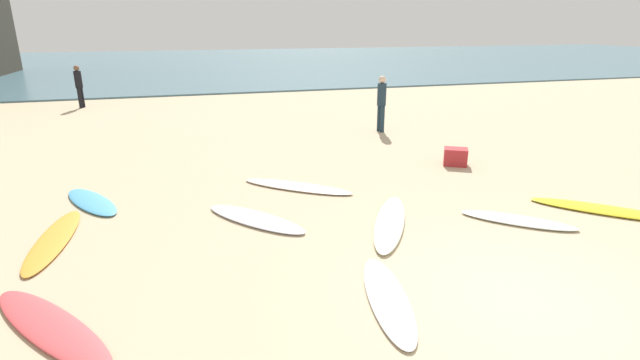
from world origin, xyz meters
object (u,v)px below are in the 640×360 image
(surfboard_4, at_px, (92,202))
(surfboard_3, at_px, (390,222))
(beachgoer_mid, at_px, (382,101))
(surfboard_7, at_px, (54,239))
(surfboard_6, at_px, (50,326))
(surfboard_2, at_px, (606,210))
(surfboard_5, at_px, (255,219))
(surfboard_1, at_px, (297,186))
(beach_cooler, at_px, (455,157))
(surfboard_8, at_px, (388,298))
(beachgoer_near, at_px, (79,84))
(surfboard_0, at_px, (518,220))

(surfboard_4, bearing_deg, surfboard_3, 125.50)
(surfboard_4, bearing_deg, beachgoer_mid, -179.22)
(surfboard_3, relative_size, surfboard_7, 1.03)
(surfboard_6, bearing_deg, surfboard_2, -30.54)
(surfboard_2, xyz_separation_m, surfboard_4, (-9.12, 3.12, -0.00))
(surfboard_5, distance_m, beachgoer_mid, 7.87)
(surfboard_1, relative_size, surfboard_6, 1.02)
(surfboard_4, height_order, beach_cooler, beach_cooler)
(surfboard_2, bearing_deg, surfboard_7, -55.44)
(surfboard_6, height_order, surfboard_8, surfboard_6)
(beach_cooler, bearing_deg, surfboard_6, -150.59)
(beachgoer_near, bearing_deg, surfboard_7, -157.32)
(beachgoer_near, bearing_deg, surfboard_3, -138.39)
(surfboard_1, distance_m, surfboard_7, 4.53)
(surfboard_3, bearing_deg, surfboard_8, -85.94)
(surfboard_8, height_order, beachgoer_near, beachgoer_near)
(surfboard_7, xyz_separation_m, surfboard_8, (4.39, -3.04, 0.00))
(beachgoer_near, height_order, beachgoer_mid, beachgoer_mid)
(surfboard_3, bearing_deg, beach_cooler, 72.44)
(surfboard_5, bearing_deg, surfboard_7, 139.51)
(surfboard_1, bearing_deg, surfboard_0, 87.51)
(surfboard_1, bearing_deg, surfboard_4, -55.03)
(surfboard_5, xyz_separation_m, surfboard_7, (-3.19, 0.08, -0.01))
(surfboard_1, xyz_separation_m, surfboard_8, (0.08, -4.43, -0.00))
(beachgoer_near, bearing_deg, surfboard_8, -144.41)
(surfboard_2, bearing_deg, surfboard_3, -54.82)
(surfboard_6, bearing_deg, beachgoer_near, 61.01)
(surfboard_3, bearing_deg, surfboard_6, -132.71)
(beachgoer_mid, bearing_deg, surfboard_5, -43.99)
(surfboard_5, xyz_separation_m, surfboard_6, (-2.70, -2.42, -0.00))
(surfboard_2, xyz_separation_m, surfboard_3, (-4.04, 0.59, 0.01))
(surfboard_4, distance_m, surfboard_5, 3.36)
(surfboard_8, bearing_deg, surfboard_7, 156.65)
(surfboard_1, relative_size, surfboard_3, 0.98)
(surfboard_2, height_order, surfboard_8, surfboard_2)
(surfboard_0, bearing_deg, surfboard_3, -62.75)
(surfboard_0, xyz_separation_m, surfboard_2, (1.87, -0.05, -0.00))
(surfboard_3, bearing_deg, surfboard_1, 144.43)
(surfboard_8, bearing_deg, surfboard_2, 28.52)
(surfboard_1, distance_m, surfboard_6, 5.46)
(surfboard_8, xyz_separation_m, beach_cooler, (4.01, 5.00, 0.18))
(surfboard_2, bearing_deg, surfboard_4, -65.39)
(surfboard_0, xyz_separation_m, surfboard_5, (-4.37, 1.35, 0.00))
(surfboard_5, height_order, beachgoer_near, beachgoer_near)
(surfboard_1, height_order, surfboard_2, surfboard_2)
(surfboard_3, relative_size, beach_cooler, 4.58)
(beach_cooler, bearing_deg, surfboard_8, -128.79)
(surfboard_7, distance_m, beach_cooler, 8.63)
(beachgoer_near, bearing_deg, surfboard_2, -128.07)
(surfboard_1, bearing_deg, surfboard_8, 39.49)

